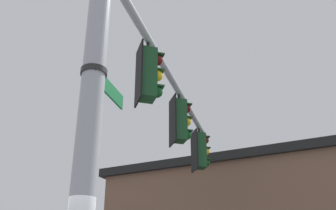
{
  "coord_description": "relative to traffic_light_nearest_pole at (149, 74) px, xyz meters",
  "views": [
    {
      "loc": [
        4.7,
        -0.36,
        1.54
      ],
      "look_at": [
        -2.99,
        1.9,
        5.25
      ],
      "focal_mm": 42.77,
      "sensor_mm": 36.0,
      "label": 1
    }
  ],
  "objects": [
    {
      "name": "traffic_light_mid_inner",
      "position": [
        -2.03,
        1.29,
        0.0
      ],
      "size": [
        0.54,
        0.49,
        1.31
      ],
      "color": "black"
    },
    {
      "name": "street_name_sign",
      "position": [
        1.63,
        -1.06,
        -1.12
      ],
      "size": [
        1.02,
        0.72,
        0.22
      ],
      "color": "#147238"
    },
    {
      "name": "traffic_light_mid_outer",
      "position": [
        -4.05,
        2.58,
        0.0
      ],
      "size": [
        0.54,
        0.49,
        1.31
      ],
      "color": "black"
    },
    {
      "name": "signal_pole",
      "position": [
        1.8,
        -1.17,
        -1.86
      ],
      "size": [
        0.31,
        0.31,
        6.82
      ],
      "primitive_type": "cylinder",
      "color": "#ADB2B7",
      "rests_on": "ground"
    },
    {
      "name": "traffic_light_nearest_pole",
      "position": [
        0.0,
        0.0,
        0.0
      ],
      "size": [
        0.54,
        0.49,
        1.31
      ],
      "color": "black"
    },
    {
      "name": "mast_arm",
      "position": [
        -1.36,
        0.84,
        0.78
      ],
      "size": [
        6.41,
        4.16,
        0.16
      ],
      "primitive_type": "cylinder",
      "rotation": [
        0.0,
        1.57,
        2.58
      ],
      "color": "#ADB2B7"
    }
  ]
}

